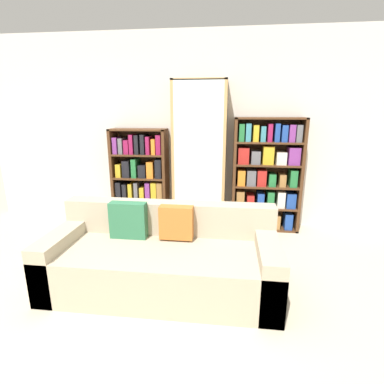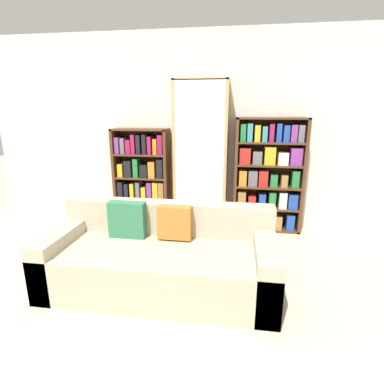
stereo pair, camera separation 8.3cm
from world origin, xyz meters
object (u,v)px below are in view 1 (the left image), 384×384
object	(u,v)px
couch	(163,260)
display_cabinet	(199,157)
bookshelf_left	(141,179)
bookshelf_right	(266,176)
wine_bottle	(233,240)

from	to	relation	value
couch	display_cabinet	size ratio (longest dim) A/B	1.04
bookshelf_left	display_cabinet	size ratio (longest dim) A/B	0.68
bookshelf_right	wine_bottle	distance (m)	1.13
bookshelf_right	display_cabinet	bearing A→B (deg)	-179.06
display_cabinet	wine_bottle	xyz separation A→B (m)	(0.49, -0.83, -0.86)
couch	display_cabinet	distance (m)	1.79
bookshelf_left	bookshelf_right	bearing A→B (deg)	-0.00
couch	bookshelf_right	size ratio (longest dim) A/B	1.36
display_cabinet	bookshelf_right	xyz separation A→B (m)	(0.93, 0.02, -0.25)
bookshelf_left	display_cabinet	xyz separation A→B (m)	(0.87, -0.02, 0.34)
couch	bookshelf_right	distance (m)	2.04
bookshelf_left	wine_bottle	size ratio (longest dim) A/B	3.68
bookshelf_left	bookshelf_right	xyz separation A→B (m)	(1.80, -0.00, 0.09)
display_cabinet	bookshelf_right	world-z (taller)	display_cabinet
couch	wine_bottle	distance (m)	1.05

